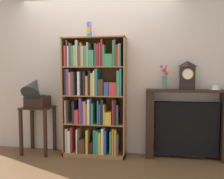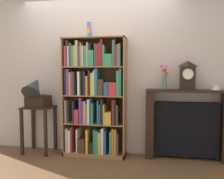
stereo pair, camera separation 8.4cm
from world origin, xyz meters
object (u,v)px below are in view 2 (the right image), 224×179
(fireplace_mantel, at_px, (187,125))
(bookshelf, at_px, (94,99))
(cup_stack, at_px, (89,30))
(mantel_clock, at_px, (188,75))
(side_table_left, at_px, (39,120))
(gramophone, at_px, (36,92))
(flower_vase, at_px, (165,77))
(teacup_with_saucer, at_px, (216,88))

(fireplace_mantel, bearing_deg, bookshelf, -176.61)
(cup_stack, distance_m, mantel_clock, 1.63)
(side_table_left, relative_size, gramophone, 1.35)
(gramophone, relative_size, mantel_clock, 1.32)
(bookshelf, height_order, side_table_left, bookshelf)
(gramophone, xyz_separation_m, fireplace_mantel, (2.34, 0.18, -0.48))
(cup_stack, distance_m, flower_vase, 1.36)
(cup_stack, bearing_deg, gramophone, -173.82)
(gramophone, xyz_separation_m, mantel_clock, (2.34, 0.16, 0.28))
(gramophone, height_order, teacup_with_saucer, gramophone)
(bookshelf, relative_size, fireplace_mantel, 1.52)
(flower_vase, bearing_deg, bookshelf, -176.78)
(gramophone, relative_size, teacup_with_saucer, 3.71)
(teacup_with_saucer, bearing_deg, mantel_clock, -179.63)
(flower_vase, bearing_deg, gramophone, -175.44)
(bookshelf, xyz_separation_m, fireplace_mantel, (1.41, 0.08, -0.37))
(gramophone, distance_m, fireplace_mantel, 2.40)
(gramophone, distance_m, flower_vase, 2.03)
(side_table_left, distance_m, fireplace_mantel, 2.35)
(cup_stack, bearing_deg, side_table_left, -178.51)
(gramophone, bearing_deg, teacup_with_saucer, 3.39)
(cup_stack, relative_size, side_table_left, 0.31)
(side_table_left, bearing_deg, flower_vase, 2.54)
(bookshelf, height_order, flower_vase, bookshelf)
(bookshelf, bearing_deg, side_table_left, -178.25)
(cup_stack, height_order, teacup_with_saucer, cup_stack)
(mantel_clock, distance_m, flower_vase, 0.33)
(side_table_left, height_order, mantel_clock, mantel_clock)
(fireplace_mantel, bearing_deg, cup_stack, -176.53)
(flower_vase, bearing_deg, cup_stack, -176.67)
(bookshelf, distance_m, gramophone, 0.94)
(side_table_left, xyz_separation_m, fireplace_mantel, (2.34, 0.11, -0.01))
(gramophone, height_order, fireplace_mantel, gramophone)
(fireplace_mantel, distance_m, teacup_with_saucer, 0.69)
(cup_stack, distance_m, gramophone, 1.30)
(gramophone, height_order, flower_vase, flower_vase)
(side_table_left, bearing_deg, fireplace_mantel, 2.74)
(cup_stack, height_order, gramophone, cup_stack)
(gramophone, bearing_deg, cup_stack, 6.18)
(flower_vase, relative_size, teacup_with_saucer, 2.48)
(side_table_left, height_order, gramophone, gramophone)
(bookshelf, bearing_deg, teacup_with_saucer, 1.98)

